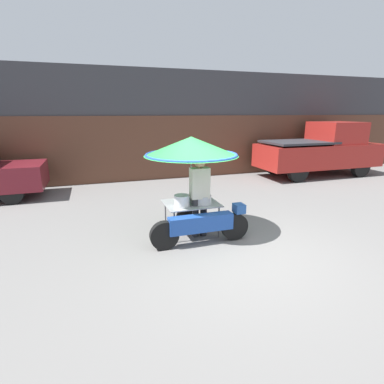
{
  "coord_description": "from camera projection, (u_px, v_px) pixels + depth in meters",
  "views": [
    {
      "loc": [
        -2.42,
        -4.53,
        2.53
      ],
      "look_at": [
        -0.53,
        1.15,
        0.93
      ],
      "focal_mm": 28.0,
      "sensor_mm": 36.0,
      "label": 1
    }
  ],
  "objects": [
    {
      "name": "ground_plane",
      "position": [
        239.0,
        253.0,
        5.54
      ],
      "size": [
        36.0,
        36.0,
        0.0
      ],
      "primitive_type": "plane",
      "color": "slate"
    },
    {
      "name": "shopfront_building",
      "position": [
        154.0,
        125.0,
        12.08
      ],
      "size": [
        28.0,
        2.06,
        4.07
      ],
      "color": "#38383D",
      "rests_on": "ground"
    },
    {
      "name": "vendor_motorcycle_cart",
      "position": [
        192.0,
        159.0,
        6.01
      ],
      "size": [
        2.02,
        1.92,
        2.06
      ],
      "color": "black",
      "rests_on": "ground"
    },
    {
      "name": "vendor_person",
      "position": [
        200.0,
        192.0,
        6.09
      ],
      "size": [
        0.38,
        0.23,
        1.68
      ],
      "color": "#2D2D33",
      "rests_on": "ground"
    },
    {
      "name": "pickup_truck",
      "position": [
        321.0,
        150.0,
        12.13
      ],
      "size": [
        4.97,
        1.85,
        2.15
      ],
      "color": "black",
      "rests_on": "ground"
    }
  ]
}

